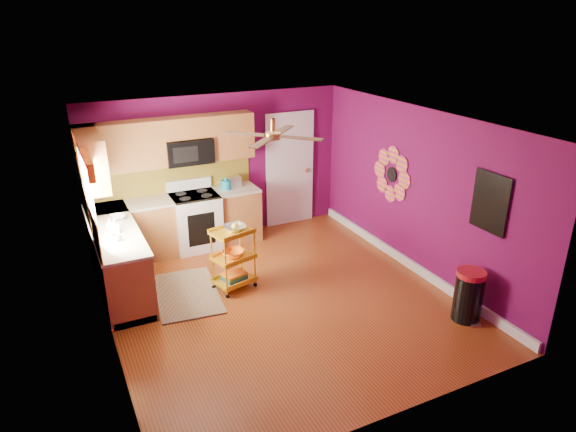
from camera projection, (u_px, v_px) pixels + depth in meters
ground at (281, 299)px, 7.19m from camera, size 5.00×5.00×0.00m
room_envelope at (282, 188)px, 6.59m from camera, size 4.54×5.04×2.52m
lower_cabinets at (153, 240)px, 8.00m from camera, size 2.81×2.31×0.94m
electric_range at (196, 221)px, 8.60m from camera, size 0.76×0.66×1.13m
upper_cabinetry at (146, 149)px, 7.83m from camera, size 2.80×2.30×1.26m
left_window at (87, 182)px, 6.52m from camera, size 0.08×1.35×1.08m
panel_door at (290, 171)px, 9.42m from camera, size 0.95×0.11×2.15m
right_wall_art at (432, 186)px, 7.28m from camera, size 0.04×2.74×1.04m
ceiling_fan at (273, 135)px, 6.50m from camera, size 1.01×1.01×0.26m
shag_rug at (187, 293)px, 7.31m from camera, size 1.00×1.47×0.02m
rolling_cart at (234, 255)px, 7.30m from camera, size 0.64×0.53×1.01m
trash_can at (468, 295)px, 6.60m from camera, size 0.46×0.46×0.70m
teal_kettle at (226, 185)px, 8.66m from camera, size 0.18×0.18×0.21m
toaster at (234, 182)px, 8.79m from camera, size 0.22×0.15×0.18m
soap_bottle_a at (115, 226)px, 6.95m from camera, size 0.09×0.10×0.21m
soap_bottle_b at (110, 224)px, 7.06m from camera, size 0.13×0.13×0.17m
counter_dish at (117, 217)px, 7.44m from camera, size 0.23×0.23×0.06m
counter_cup at (117, 238)px, 6.74m from camera, size 0.11×0.11×0.09m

